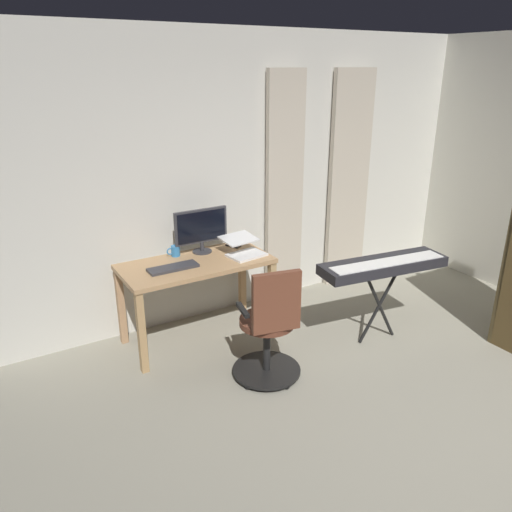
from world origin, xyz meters
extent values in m
plane|color=gray|center=(0.00, 0.00, 0.00)|extent=(7.17, 7.17, 0.00)
cube|color=silver|center=(0.00, -2.76, 1.36)|extent=(5.35, 0.10, 2.71)
cube|color=beige|center=(-1.23, -2.65, 1.18)|extent=(0.52, 0.06, 2.36)
cube|color=beige|center=(-0.37, -2.65, 1.18)|extent=(0.42, 0.06, 2.36)
cube|color=tan|center=(0.80, -2.29, 0.74)|extent=(1.33, 0.63, 0.04)
cube|color=tan|center=(0.18, -2.02, 0.36)|extent=(0.06, 0.06, 0.72)
cube|color=tan|center=(1.43, -2.02, 0.36)|extent=(0.06, 0.06, 0.72)
cube|color=tan|center=(0.18, -2.57, 0.36)|extent=(0.06, 0.06, 0.72)
cube|color=tan|center=(1.43, -2.57, 0.36)|extent=(0.06, 0.06, 0.72)
cylinder|color=black|center=(0.58, -1.46, 0.04)|extent=(0.56, 0.56, 0.02)
sphere|color=black|center=(0.33, -1.41, 0.03)|extent=(0.05, 0.05, 0.05)
sphere|color=black|center=(0.45, -1.68, 0.03)|extent=(0.05, 0.05, 0.05)
sphere|color=black|center=(0.75, -1.65, 0.03)|extent=(0.05, 0.05, 0.05)
sphere|color=black|center=(0.82, -1.36, 0.03)|extent=(0.05, 0.05, 0.05)
sphere|color=black|center=(0.56, -1.20, 0.03)|extent=(0.05, 0.05, 0.05)
cylinder|color=black|center=(0.58, -1.46, 0.25)|extent=(0.06, 0.06, 0.42)
cylinder|color=brown|center=(0.58, -1.46, 0.49)|extent=(0.52, 0.52, 0.05)
cube|color=brown|center=(0.63, -1.26, 0.75)|extent=(0.38, 0.13, 0.47)
cube|color=black|center=(0.78, -1.50, 0.62)|extent=(0.09, 0.24, 0.03)
cube|color=black|center=(0.39, -1.42, 0.62)|extent=(0.09, 0.24, 0.03)
cylinder|color=#333338|center=(0.65, -2.49, 0.76)|extent=(0.18, 0.18, 0.01)
cylinder|color=#333338|center=(0.65, -2.49, 0.81)|extent=(0.04, 0.04, 0.08)
cube|color=#333338|center=(0.65, -2.49, 1.01)|extent=(0.51, 0.03, 0.31)
cube|color=black|center=(0.65, -2.48, 1.01)|extent=(0.47, 0.01, 0.28)
cube|color=#333338|center=(1.04, -2.24, 0.77)|extent=(0.43, 0.15, 0.02)
cube|color=white|center=(0.35, -2.19, 0.77)|extent=(0.35, 0.28, 0.02)
cube|color=white|center=(0.36, -2.30, 0.90)|extent=(0.34, 0.27, 0.05)
cube|color=black|center=(0.32, -2.48, 0.76)|extent=(0.12, 0.16, 0.01)
cylinder|color=teal|center=(0.90, -2.52, 0.81)|extent=(0.08, 0.08, 0.10)
torus|color=teal|center=(0.95, -2.52, 0.81)|extent=(0.07, 0.01, 0.07)
cylinder|color=black|center=(-0.60, -1.42, 0.35)|extent=(0.39, 0.08, 0.70)
cylinder|color=black|center=(-0.60, -1.42, 0.35)|extent=(0.39, 0.08, 0.70)
cube|color=#232328|center=(-0.60, -1.42, 0.74)|extent=(1.21, 0.48, 0.09)
cube|color=white|center=(-0.59, -1.36, 0.79)|extent=(1.09, 0.32, 0.01)
camera|label=1|loc=(2.48, 1.51, 2.38)|focal=35.27mm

